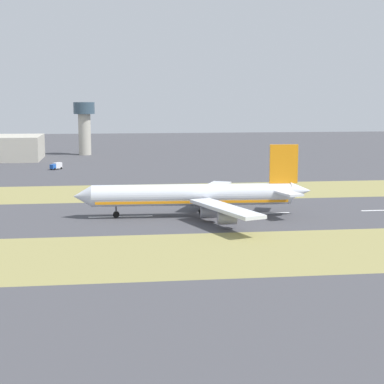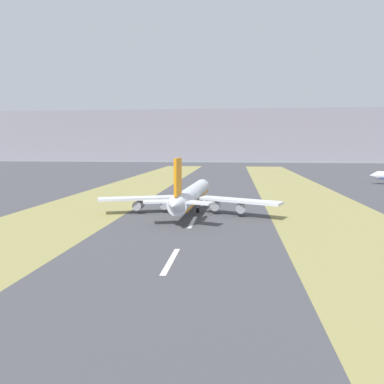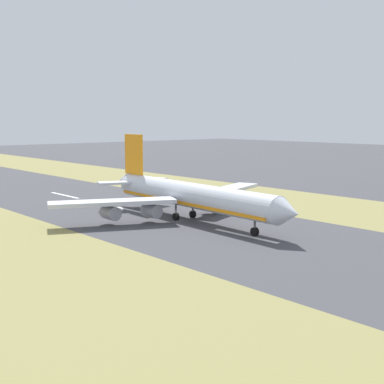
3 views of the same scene
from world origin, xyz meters
name	(u,v)px [view 3 (image 3 of 3)]	position (x,y,z in m)	size (l,w,h in m)	color
ground_plane	(177,221)	(0.00, 0.00, 0.00)	(800.00, 800.00, 0.00)	#424247
grass_median_west	(295,202)	(-45.00, 0.00, 0.00)	(40.00, 600.00, 0.01)	olive
centreline_dash_near	(65,195)	(0.00, -57.38, 0.01)	(1.20, 18.00, 0.01)	silver
centreline_dash_mid	(136,211)	(0.00, -17.38, 0.01)	(1.20, 18.00, 0.01)	silver
centreline_dash_far	(245,236)	(0.00, 22.62, 0.01)	(1.20, 18.00, 0.01)	silver
airplane_main_jet	(187,195)	(-2.57, 0.72, 6.02)	(64.07, 67.18, 20.20)	silver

